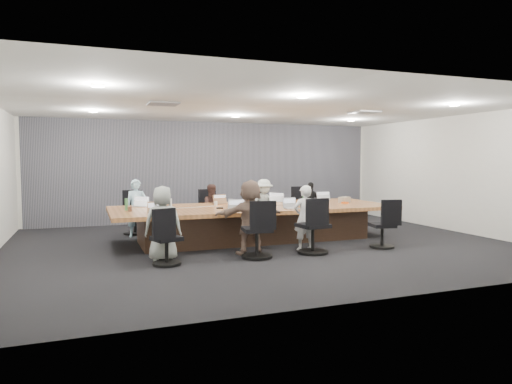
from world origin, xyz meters
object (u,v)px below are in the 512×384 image
object	(u,v)px
chair_5	(257,234)
chair_6	(313,230)
laptop_1	(219,203)
laptop_6	(292,208)
person_4	(163,223)
canvas_bag	(344,200)
conference_table	(254,222)
chair_2	(259,213)
chair_1	(209,214)
stapler	(265,207)
laptop_2	(272,201)
person_6	(304,218)
mug_brown	(130,209)
person_1	(213,208)
bottle_green_right	(304,201)
person_2	(264,204)
person_5	(250,217)
laptop_5	(241,211)
chair_0	(135,216)
person_3	(310,204)
bottle_clear	(170,204)
chair_4	(166,243)
snack_packet	(345,203)
laptop_3	(320,200)
laptop_0	(139,206)
chair_3	(304,209)
bottle_green_left	(126,204)
person_0	(136,208)
laptop_4	(158,214)

from	to	relation	value
chair_5	chair_6	size ratio (longest dim) A/B	0.97
laptop_1	laptop_6	world-z (taller)	same
person_4	canvas_bag	size ratio (longest dim) A/B	5.19
conference_table	chair_2	size ratio (longest dim) A/B	8.30
laptop_6	conference_table	bearing A→B (deg)	123.95
chair_1	stapler	xyz separation A→B (m)	(0.61, -2.18, 0.37)
laptop_2	person_6	xyz separation A→B (m)	(-0.22, -2.15, -0.12)
mug_brown	canvas_bag	bearing A→B (deg)	1.85
person_1	bottle_green_right	bearing A→B (deg)	-56.06
person_2	person_1	bearing A→B (deg)	175.25
person_5	laptop_5	xyz separation A→B (m)	(-0.00, 0.55, 0.06)
chair_0	person_3	world-z (taller)	person_3
laptop_1	bottle_green_right	size ratio (longest dim) A/B	1.40
bottle_clear	stapler	size ratio (longest dim) A/B	1.28
laptop_1	chair_4	bearing A→B (deg)	45.59
bottle_green_right	canvas_bag	world-z (taller)	bottle_green_right
chair_0	person_2	bearing A→B (deg)	-178.88
snack_packet	stapler	bearing A→B (deg)	-172.25
chair_0	laptop_1	xyz separation A→B (m)	(1.78, -0.90, 0.33)
chair_4	person_2	size ratio (longest dim) A/B	0.59
laptop_3	laptop_6	distance (m)	2.19
chair_4	laptop_0	bearing A→B (deg)	75.74
chair_0	person_5	world-z (taller)	person_5
person_4	person_3	bearing A→B (deg)	-135.84
chair_3	laptop_5	bearing A→B (deg)	49.73
laptop_6	bottle_green_left	size ratio (longest dim) A/B	1.21
person_4	snack_packet	world-z (taller)	person_4
chair_5	person_4	size ratio (longest dim) A/B	0.66
chair_4	person_1	size ratio (longest dim) A/B	0.64
person_2	person_4	xyz separation A→B (m)	(-2.92, -2.70, 0.02)
chair_4	mug_brown	size ratio (longest dim) A/B	7.13
person_0	laptop_0	size ratio (longest dim) A/B	4.35
stapler	person_2	bearing A→B (deg)	83.56
chair_5	person_5	size ratio (longest dim) A/B	0.62
laptop_3	bottle_clear	distance (m)	3.91
chair_0	bottle_clear	distance (m)	1.81
conference_table	laptop_1	size ratio (longest dim) A/B	18.83
bottle_clear	canvas_bag	world-z (taller)	bottle_clear
chair_2	laptop_6	bearing A→B (deg)	92.18
mug_brown	laptop_1	bearing A→B (deg)	25.04
laptop_0	mug_brown	bearing A→B (deg)	88.46
canvas_bag	laptop_4	bearing A→B (deg)	-169.72
laptop_3	person_5	distance (m)	3.38
chair_3	laptop_4	size ratio (longest dim) A/B	2.73
chair_6	person_6	bearing A→B (deg)	83.20
chair_0	chair_4	distance (m)	3.40
bottle_green_left	mug_brown	xyz separation A→B (m)	(0.04, -0.27, -0.07)
chair_5	bottle_green_right	world-z (taller)	bottle_green_right
chair_4	bottle_green_right	distance (m)	3.50
conference_table	person_3	xyz separation A→B (m)	(2.03, 1.35, 0.18)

